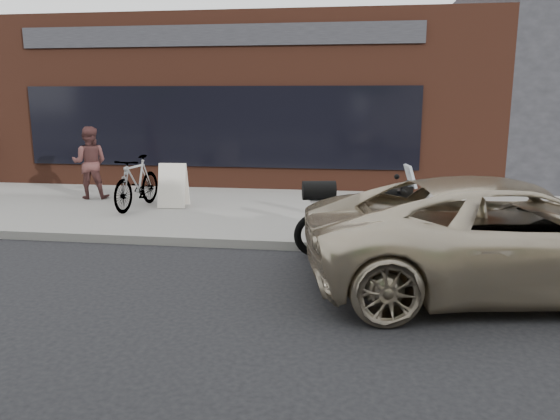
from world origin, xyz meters
TOP-DOWN VIEW (x-y plane):
  - ground at (0.00, 0.00)m, footprint 120.00×120.00m
  - near_sidewalk at (0.00, 7.00)m, footprint 44.00×6.00m
  - storefront at (-2.00, 13.98)m, footprint 14.00×10.07m
  - motorcycle at (1.57, 3.85)m, footprint 2.25×1.00m
  - minivan at (3.50, 2.60)m, footprint 5.54×3.27m
  - bicycle_rear at (-3.00, 6.22)m, footprint 0.71×1.86m
  - sandwich_sign at (-2.32, 6.52)m, footprint 0.62×0.57m
  - cafe_patron_left at (-4.50, 7.16)m, footprint 0.91×0.78m

SIDE VIEW (x-z plane):
  - ground at x=0.00m, z-range 0.00..0.00m
  - near_sidewalk at x=0.00m, z-range 0.00..0.15m
  - sandwich_sign at x=-2.32m, z-range 0.15..1.07m
  - motorcycle at x=1.57m, z-range -0.10..1.34m
  - bicycle_rear at x=-3.00m, z-range 0.15..1.24m
  - minivan at x=3.50m, z-range 0.00..1.44m
  - cafe_patron_left at x=-4.50m, z-range 0.15..1.79m
  - storefront at x=-2.00m, z-range 0.00..4.50m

